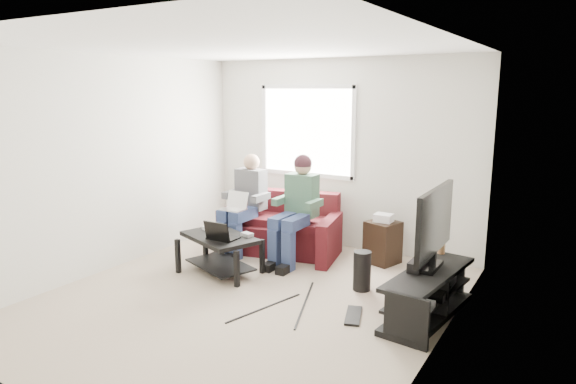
{
  "coord_description": "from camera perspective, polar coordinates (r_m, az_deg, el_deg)",
  "views": [
    {
      "loc": [
        3.0,
        -4.16,
        2.2
      ],
      "look_at": [
        0.16,
        0.6,
        1.07
      ],
      "focal_mm": 32.0,
      "sensor_mm": 36.0,
      "label": 1
    }
  ],
  "objects": [
    {
      "name": "subwoofer",
      "position": [
        5.78,
        8.23,
        -8.66
      ],
      "size": [
        0.19,
        0.19,
        0.44
      ],
      "primitive_type": "cylinder",
      "color": "black",
      "rests_on": "floor"
    },
    {
      "name": "controller_c",
      "position": [
        6.14,
        -4.55,
        -4.73
      ],
      "size": [
        0.16,
        0.13,
        0.04
      ],
      "primitive_type": "cube",
      "rotation": [
        0.0,
        0.0,
        -0.28
      ],
      "color": "gray",
      "rests_on": "coffee_table"
    },
    {
      "name": "person_left",
      "position": [
        6.94,
        -4.84,
        -0.86
      ],
      "size": [
        0.4,
        0.71,
        1.32
      ],
      "color": "navy",
      "rests_on": "sofa"
    },
    {
      "name": "tv",
      "position": [
        5.15,
        15.97,
        -3.38
      ],
      "size": [
        0.12,
        1.1,
        0.81
      ],
      "color": "black",
      "rests_on": "tv_stand"
    },
    {
      "name": "drink_cup",
      "position": [
        5.76,
        16.68,
        -5.98
      ],
      "size": [
        0.08,
        0.08,
        0.12
      ],
      "primitive_type": "cylinder",
      "color": "#9B6E43",
      "rests_on": "tv_stand"
    },
    {
      "name": "window",
      "position": [
        7.32,
        2.11,
        6.78
      ],
      "size": [
        1.48,
        0.04,
        1.28
      ],
      "color": "white",
      "rests_on": "wall_back"
    },
    {
      "name": "wall_back",
      "position": [
        7.14,
        5.7,
        4.19
      ],
      "size": [
        4.5,
        0.0,
        4.5
      ],
      "primitive_type": "plane",
      "rotation": [
        1.57,
        0.0,
        0.0
      ],
      "color": "silver",
      "rests_on": "floor"
    },
    {
      "name": "floor",
      "position": [
        5.58,
        -4.67,
        -11.75
      ],
      "size": [
        4.5,
        4.5,
        0.0
      ],
      "primitive_type": "plane",
      "color": "tan",
      "rests_on": "ground"
    },
    {
      "name": "wall_left",
      "position": [
        6.57,
        -19.25,
        2.98
      ],
      "size": [
        0.0,
        4.5,
        4.5
      ],
      "primitive_type": "plane",
      "rotation": [
        1.57,
        0.0,
        1.57
      ],
      "color": "silver",
      "rests_on": "floor"
    },
    {
      "name": "tv_stand",
      "position": [
        5.28,
        15.28,
        -11.13
      ],
      "size": [
        0.58,
        1.43,
        0.46
      ],
      "color": "black",
      "rests_on": "floor"
    },
    {
      "name": "person_right",
      "position": [
        6.52,
        0.98,
        -1.09
      ],
      "size": [
        0.4,
        0.71,
        1.37
      ],
      "color": "navy",
      "rests_on": "sofa"
    },
    {
      "name": "console_black",
      "position": [
        5.2,
        15.17,
        -10.58
      ],
      "size": [
        0.38,
        0.3,
        0.07
      ],
      "primitive_type": "cube",
      "color": "black",
      "rests_on": "tv_stand"
    },
    {
      "name": "wall_right",
      "position": [
        4.38,
        16.91,
        -0.86
      ],
      "size": [
        0.0,
        4.5,
        4.5
      ],
      "primitive_type": "plane",
      "rotation": [
        1.57,
        0.0,
        -1.57
      ],
      "color": "silver",
      "rests_on": "floor"
    },
    {
      "name": "laptop_black",
      "position": [
        6.04,
        -7.23,
        -4.07
      ],
      "size": [
        0.39,
        0.32,
        0.24
      ],
      "primitive_type": null,
      "rotation": [
        0.0,
        0.0,
        -0.28
      ],
      "color": "black",
      "rests_on": "coffee_table"
    },
    {
      "name": "controller_a",
      "position": [
        6.46,
        -8.92,
        -4.01
      ],
      "size": [
        0.16,
        0.14,
        0.04
      ],
      "primitive_type": "cube",
      "rotation": [
        0.0,
        0.0,
        -0.4
      ],
      "color": "silver",
      "rests_on": "coffee_table"
    },
    {
      "name": "laptop_silver",
      "position": [
        6.75,
        -6.05,
        -1.48
      ],
      "size": [
        0.38,
        0.33,
        0.24
      ],
      "primitive_type": null,
      "rotation": [
        0.0,
        0.0,
        0.42
      ],
      "color": "silver",
      "rests_on": "person_left"
    },
    {
      "name": "keyboard_floor",
      "position": [
        5.2,
        7.28,
        -13.46
      ],
      "size": [
        0.27,
        0.45,
        0.02
      ],
      "primitive_type": "cube",
      "rotation": [
        0.0,
        0.0,
        0.33
      ],
      "color": "black",
      "rests_on": "floor"
    },
    {
      "name": "coffee_table",
      "position": [
        6.24,
        -7.6,
        -5.89
      ],
      "size": [
        1.08,
        0.87,
        0.47
      ],
      "color": "black",
      "rests_on": "floor"
    },
    {
      "name": "end_table",
      "position": [
        6.67,
        10.48,
        -5.37
      ],
      "size": [
        0.36,
        0.36,
        0.64
      ],
      "color": "black",
      "rests_on": "floor"
    },
    {
      "name": "ceiling",
      "position": [
        5.15,
        -5.16,
        15.91
      ],
      "size": [
        4.5,
        4.5,
        0.0
      ],
      "primitive_type": "plane",
      "rotation": [
        3.14,
        0.0,
        0.0
      ],
      "color": "white",
      "rests_on": "wall_back"
    },
    {
      "name": "console_grey",
      "position": [
        5.52,
        16.18,
        -9.29
      ],
      "size": [
        0.34,
        0.26,
        0.08
      ],
      "primitive_type": "cube",
      "color": "gray",
      "rests_on": "tv_stand"
    },
    {
      "name": "controller_b",
      "position": [
        6.39,
        -7.33,
        -4.13
      ],
      "size": [
        0.16,
        0.13,
        0.04
      ],
      "primitive_type": "cube",
      "rotation": [
        0.0,
        0.0,
        -0.34
      ],
      "color": "black",
      "rests_on": "coffee_table"
    },
    {
      "name": "wall_front",
      "position": [
        3.67,
        -25.86,
        -3.85
      ],
      "size": [
        4.5,
        0.0,
        4.5
      ],
      "primitive_type": "plane",
      "rotation": [
        -1.57,
        0.0,
        0.0
      ],
      "color": "silver",
      "rests_on": "floor"
    },
    {
      "name": "console_white",
      "position": [
        4.89,
        14.02,
        -12.03
      ],
      "size": [
        0.3,
        0.22,
        0.06
      ],
      "primitive_type": "cube",
      "color": "silver",
      "rests_on": "tv_stand"
    },
    {
      "name": "soundbar",
      "position": [
        5.29,
        14.49,
        -7.53
      ],
      "size": [
        0.12,
        0.5,
        0.1
      ],
      "primitive_type": "cube",
      "color": "black",
      "rests_on": "tv_stand"
    },
    {
      "name": "sofa",
      "position": [
        7.05,
        -0.8,
        -4.15
      ],
      "size": [
        1.85,
        1.07,
        0.79
      ],
      "color": "#4F131C",
      "rests_on": "floor"
    }
  ]
}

